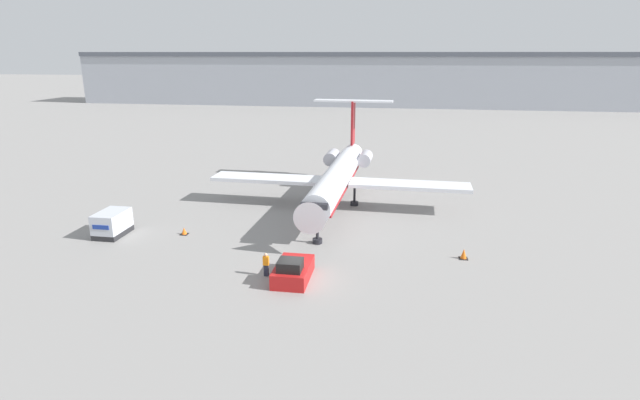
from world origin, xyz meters
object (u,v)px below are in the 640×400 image
Objects in this scene: pushback_tug at (293,271)px; traffic_cone_right at (464,254)px; worker_near_tug at (266,264)px; airplane_main at (338,176)px; traffic_cone_left at (184,231)px; luggage_cart at (112,223)px.

pushback_tug is 5.30× the size of traffic_cone_right.
worker_near_tug is 2.17× the size of traffic_cone_right.
airplane_main is 16.00m from traffic_cone_left.
traffic_cone_right is at bearing 24.88° from pushback_tug.
worker_near_tug reaches higher than traffic_cone_right.
luggage_cart reaches higher than traffic_cone_right.
worker_near_tug is 11.42m from traffic_cone_left.
airplane_main is 33.16× the size of traffic_cone_right.
pushback_tug is 2.44× the size of worker_near_tug.
worker_near_tug is 2.66× the size of traffic_cone_left.
traffic_cone_left is (-11.91, -10.28, -2.89)m from airplane_main.
airplane_main is at bearing 40.80° from traffic_cone_left.
traffic_cone_right is (11.08, -11.87, -2.80)m from airplane_main.
luggage_cart reaches higher than traffic_cone_left.
airplane_main is 40.68× the size of traffic_cone_left.
airplane_main reaches higher than pushback_tug.
airplane_main is 7.88× the size of luggage_cart.
traffic_cone_left is (5.91, 1.11, -0.75)m from luggage_cart.
worker_near_tug is at bearing -21.06° from luggage_cart.
airplane_main reaches higher than luggage_cart.
airplane_main is 15.28× the size of worker_near_tug.
traffic_cone_left is at bearing 142.87° from worker_near_tug.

